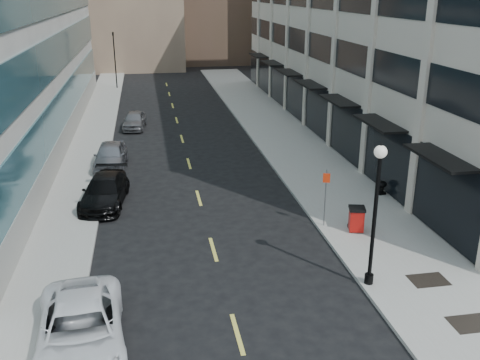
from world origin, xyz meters
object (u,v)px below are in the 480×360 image
object	(u,v)px
car_grey_sedan	(135,120)
lamppost	(376,203)
traffic_signal	(113,36)
car_white_van	(81,330)
car_black_pickup	(105,191)
car_silver_sedan	(111,156)
urn_planter	(382,186)
trash_bin	(356,218)
sign_post	(326,190)

from	to	relation	value
car_grey_sedan	lamppost	world-z (taller)	lamppost
traffic_signal	car_white_van	bearing A→B (deg)	-89.13
car_black_pickup	lamppost	distance (m)	14.45
car_black_pickup	car_silver_sedan	bearing A→B (deg)	96.70
car_grey_sedan	car_black_pickup	bearing A→B (deg)	-88.11
urn_planter	car_silver_sedan	bearing A→B (deg)	152.52
traffic_signal	car_grey_sedan	xyz separation A→B (m)	(2.07, -18.24, -5.04)
car_white_van	lamppost	bearing A→B (deg)	6.82
traffic_signal	car_grey_sedan	size ratio (longest dim) A/B	1.75
car_silver_sedan	urn_planter	size ratio (longest dim) A/B	6.24
trash_bin	urn_planter	distance (m)	5.15
lamppost	car_silver_sedan	bearing A→B (deg)	122.22
car_white_van	lamppost	world-z (taller)	lamppost
car_black_pickup	car_grey_sedan	world-z (taller)	car_black_pickup
traffic_signal	lamppost	world-z (taller)	traffic_signal
traffic_signal	trash_bin	distance (m)	41.68
traffic_signal	lamppost	size ratio (longest dim) A/B	1.28
car_black_pickup	sign_post	bearing A→B (deg)	-18.75
car_silver_sedan	urn_planter	xyz separation A→B (m)	(14.40, -7.49, -0.19)
car_black_pickup	car_grey_sedan	distance (m)	15.82
traffic_signal	car_black_pickup	bearing A→B (deg)	-88.82
car_white_van	urn_planter	distance (m)	17.86
traffic_signal	car_black_pickup	size ratio (longest dim) A/B	1.39
trash_bin	sign_post	size ratio (longest dim) A/B	0.42
car_black_pickup	trash_bin	xyz separation A→B (m)	(11.33, -5.60, 0.04)
car_silver_sedan	sign_post	world-z (taller)	sign_post
traffic_signal	lamppost	distance (m)	45.37
car_grey_sedan	urn_planter	world-z (taller)	car_grey_sedan
lamppost	traffic_signal	bearing A→B (deg)	103.79
traffic_signal	sign_post	size ratio (longest dim) A/B	2.55
car_grey_sedan	trash_bin	world-z (taller)	car_grey_sedan
car_silver_sedan	sign_post	distance (m)	14.85
urn_planter	car_white_van	bearing A→B (deg)	-143.72
traffic_signal	car_black_pickup	distance (m)	34.37
trash_bin	car_grey_sedan	bearing A→B (deg)	129.17
trash_bin	lamppost	size ratio (longest dim) A/B	0.21
car_white_van	urn_planter	bearing A→B (deg)	31.72
car_white_van	urn_planter	world-z (taller)	car_white_van
car_grey_sedan	urn_planter	xyz separation A→B (m)	(13.03, -17.22, -0.08)
car_white_van	sign_post	distance (m)	12.47
sign_post	car_black_pickup	bearing A→B (deg)	174.50
urn_planter	car_grey_sedan	bearing A→B (deg)	127.10
car_grey_sedan	urn_planter	bearing A→B (deg)	-46.02
car_black_pickup	car_grey_sedan	size ratio (longest dim) A/B	1.26
lamppost	sign_post	xyz separation A→B (m)	(0.00, 5.19, -1.46)
car_white_van	urn_planter	size ratio (longest dim) A/B	7.57
car_grey_sedan	trash_bin	bearing A→B (deg)	-58.13
car_white_van	trash_bin	bearing A→B (deg)	25.02
car_black_pickup	sign_post	world-z (taller)	sign_post
traffic_signal	trash_bin	size ratio (longest dim) A/B	6.10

